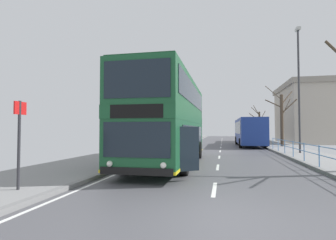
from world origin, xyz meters
TOP-DOWN VIEW (x-y plane):
  - ground at (-0.72, -0.00)m, footprint 15.80×140.00m
  - double_decker_bus_main at (-2.47, 7.85)m, footprint 3.30×10.63m
  - background_bus_far_lane at (3.04, 24.91)m, footprint 2.71×10.56m
  - pedestrian_railing_far_kerb at (4.45, 8.58)m, footprint 0.05×20.44m
  - bus_stop_sign_near at (-5.26, 0.81)m, footprint 0.08×0.44m
  - street_lamp_far_side at (5.64, 15.05)m, footprint 0.28×0.60m
  - bare_tree_far_01 at (5.83, 38.70)m, footprint 2.50×1.79m
  - bare_tree_far_02 at (6.08, 23.04)m, footprint 3.02×1.47m
  - background_building_00 at (14.21, 34.65)m, footprint 11.76×12.85m

SIDE VIEW (x-z plane):
  - ground at x=-0.72m, z-range -0.06..0.14m
  - pedestrian_railing_far_kerb at x=4.45m, z-range 0.31..1.27m
  - background_bus_far_lane at x=3.04m, z-range 0.15..3.11m
  - bus_stop_sign_near at x=-5.26m, z-range 0.43..2.88m
  - double_decker_bus_main at x=-2.47m, z-range 0.10..4.45m
  - bare_tree_far_01 at x=5.83m, z-range -0.03..5.49m
  - bare_tree_far_02 at x=6.08m, z-range -0.09..6.17m
  - background_building_00 at x=14.21m, z-range 0.03..8.13m
  - street_lamp_far_side at x=5.64m, z-range 0.77..9.84m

